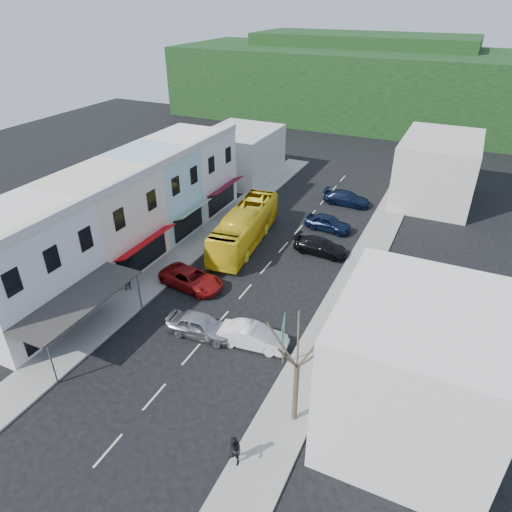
{
  "coord_description": "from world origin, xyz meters",
  "views": [
    {
      "loc": [
        13.46,
        -22.62,
        20.52
      ],
      "look_at": [
        0.0,
        6.0,
        2.2
      ],
      "focal_mm": 32.0,
      "sensor_mm": 36.0,
      "label": 1
    }
  ],
  "objects_px": {
    "car_silver": "(201,327)",
    "car_red": "(191,279)",
    "direction_sign": "(283,343)",
    "street_tree": "(297,367)",
    "bus": "(245,228)",
    "pedestrian_right": "(234,451)",
    "pedestrian_left": "(127,280)",
    "traffic_signal": "(396,172)",
    "car_white": "(253,337)"
  },
  "relations": [
    {
      "from": "car_white",
      "to": "direction_sign",
      "type": "xyz_separation_m",
      "value": [
        2.5,
        -0.96,
        1.16
      ]
    },
    {
      "from": "car_white",
      "to": "direction_sign",
      "type": "relative_size",
      "value": 1.18
    },
    {
      "from": "street_tree",
      "to": "bus",
      "type": "bearing_deg",
      "value": 123.91
    },
    {
      "from": "bus",
      "to": "pedestrian_right",
      "type": "xyz_separation_m",
      "value": [
        9.9,
        -21.12,
        -0.55
      ]
    },
    {
      "from": "pedestrian_right",
      "to": "car_red",
      "type": "bearing_deg",
      "value": 151.22
    },
    {
      "from": "pedestrian_left",
      "to": "car_silver",
      "type": "bearing_deg",
      "value": -82.5
    },
    {
      "from": "direction_sign",
      "to": "street_tree",
      "type": "bearing_deg",
      "value": -75.7
    },
    {
      "from": "car_silver",
      "to": "pedestrian_right",
      "type": "height_order",
      "value": "pedestrian_right"
    },
    {
      "from": "direction_sign",
      "to": "street_tree",
      "type": "relative_size",
      "value": 0.48
    },
    {
      "from": "traffic_signal",
      "to": "car_white",
      "type": "bearing_deg",
      "value": 109.02
    },
    {
      "from": "car_silver",
      "to": "car_red",
      "type": "distance_m",
      "value": 6.11
    },
    {
      "from": "car_white",
      "to": "pedestrian_right",
      "type": "relative_size",
      "value": 2.59
    },
    {
      "from": "car_white",
      "to": "car_red",
      "type": "relative_size",
      "value": 0.96
    },
    {
      "from": "car_silver",
      "to": "direction_sign",
      "type": "distance_m",
      "value": 6.34
    },
    {
      "from": "bus",
      "to": "car_red",
      "type": "height_order",
      "value": "bus"
    },
    {
      "from": "traffic_signal",
      "to": "pedestrian_right",
      "type": "bearing_deg",
      "value": 114.51
    },
    {
      "from": "car_white",
      "to": "car_red",
      "type": "height_order",
      "value": "same"
    },
    {
      "from": "car_silver",
      "to": "street_tree",
      "type": "bearing_deg",
      "value": -120.71
    },
    {
      "from": "pedestrian_left",
      "to": "pedestrian_right",
      "type": "xyz_separation_m",
      "value": [
        14.75,
        -10.12,
        0.0
      ]
    },
    {
      "from": "direction_sign",
      "to": "street_tree",
      "type": "xyz_separation_m",
      "value": [
        2.2,
        -3.64,
        2.04
      ]
    },
    {
      "from": "street_tree",
      "to": "traffic_signal",
      "type": "distance_m",
      "value": 36.53
    },
    {
      "from": "pedestrian_right",
      "to": "direction_sign",
      "type": "relative_size",
      "value": 0.46
    },
    {
      "from": "car_silver",
      "to": "traffic_signal",
      "type": "bearing_deg",
      "value": -17.13
    },
    {
      "from": "direction_sign",
      "to": "pedestrian_right",
      "type": "bearing_deg",
      "value": -103.0
    },
    {
      "from": "car_white",
      "to": "street_tree",
      "type": "distance_m",
      "value": 7.31
    },
    {
      "from": "street_tree",
      "to": "traffic_signal",
      "type": "xyz_separation_m",
      "value": [
        -1.4,
        36.47,
        -1.53
      ]
    },
    {
      "from": "car_white",
      "to": "direction_sign",
      "type": "height_order",
      "value": "direction_sign"
    },
    {
      "from": "bus",
      "to": "car_white",
      "type": "xyz_separation_m",
      "value": [
        6.9,
        -12.66,
        -0.85
      ]
    },
    {
      "from": "car_silver",
      "to": "car_red",
      "type": "relative_size",
      "value": 0.96
    },
    {
      "from": "pedestrian_right",
      "to": "street_tree",
      "type": "relative_size",
      "value": 0.22
    },
    {
      "from": "pedestrian_left",
      "to": "direction_sign",
      "type": "height_order",
      "value": "direction_sign"
    },
    {
      "from": "car_white",
      "to": "pedestrian_right",
      "type": "xyz_separation_m",
      "value": [
        3.0,
        -8.46,
        0.3
      ]
    },
    {
      "from": "direction_sign",
      "to": "car_white",
      "type": "bearing_deg",
      "value": 142.24
    },
    {
      "from": "pedestrian_right",
      "to": "traffic_signal",
      "type": "distance_m",
      "value": 40.35
    },
    {
      "from": "bus",
      "to": "car_white",
      "type": "distance_m",
      "value": 14.45
    },
    {
      "from": "traffic_signal",
      "to": "street_tree",
      "type": "bearing_deg",
      "value": 117.13
    },
    {
      "from": "car_white",
      "to": "pedestrian_right",
      "type": "height_order",
      "value": "pedestrian_right"
    },
    {
      "from": "car_red",
      "to": "traffic_signal",
      "type": "bearing_deg",
      "value": -13.57
    },
    {
      "from": "car_silver",
      "to": "pedestrian_right",
      "type": "distance_m",
      "value": 10.39
    },
    {
      "from": "pedestrian_right",
      "to": "pedestrian_left",
      "type": "bearing_deg",
      "value": 167.26
    },
    {
      "from": "car_red",
      "to": "pedestrian_left",
      "type": "xyz_separation_m",
      "value": [
        -4.26,
        -2.61,
        0.3
      ]
    },
    {
      "from": "car_silver",
      "to": "car_white",
      "type": "distance_m",
      "value": 3.75
    },
    {
      "from": "pedestrian_right",
      "to": "direction_sign",
      "type": "distance_m",
      "value": 7.57
    },
    {
      "from": "car_silver",
      "to": "bus",
      "type": "bearing_deg",
      "value": 8.67
    },
    {
      "from": "car_silver",
      "to": "car_white",
      "type": "height_order",
      "value": "same"
    },
    {
      "from": "bus",
      "to": "pedestrian_left",
      "type": "distance_m",
      "value": 12.04
    },
    {
      "from": "pedestrian_right",
      "to": "car_silver",
      "type": "bearing_deg",
      "value": 151.99
    },
    {
      "from": "direction_sign",
      "to": "car_red",
      "type": "bearing_deg",
      "value": 135.6
    },
    {
      "from": "bus",
      "to": "pedestrian_left",
      "type": "relative_size",
      "value": 6.82
    },
    {
      "from": "car_red",
      "to": "pedestrian_right",
      "type": "xyz_separation_m",
      "value": [
        10.49,
        -12.72,
        0.3
      ]
    }
  ]
}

